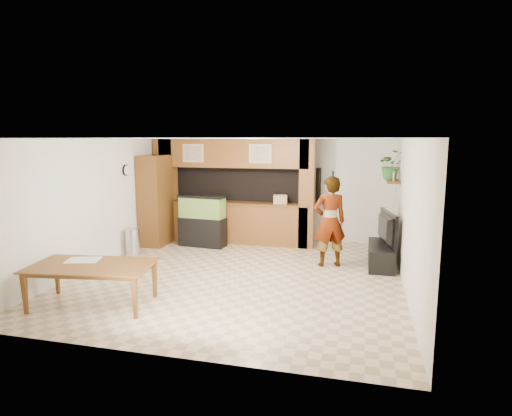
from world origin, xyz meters
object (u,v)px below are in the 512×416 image
(person, at_px, (330,222))
(dining_table, at_px, (92,286))
(aquarium, at_px, (202,221))
(pantry_cabinet, at_px, (156,200))
(television, at_px, (382,228))

(person, relative_size, dining_table, 0.99)
(aquarium, bearing_deg, pantry_cabinet, -169.29)
(pantry_cabinet, xyz_separation_m, aquarium, (1.17, 0.10, -0.49))
(person, height_order, dining_table, person)
(person, bearing_deg, aquarium, -38.39)
(television, xyz_separation_m, person, (-1.05, -0.25, 0.13))
(television, relative_size, dining_table, 0.64)
(pantry_cabinet, bearing_deg, person, -10.85)
(pantry_cabinet, relative_size, television, 1.84)
(pantry_cabinet, distance_m, person, 4.39)
(aquarium, relative_size, dining_table, 0.67)
(television, bearing_deg, aquarium, 69.56)
(television, relative_size, person, 0.64)
(pantry_cabinet, height_order, television, pantry_cabinet)
(aquarium, height_order, dining_table, aquarium)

